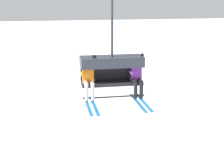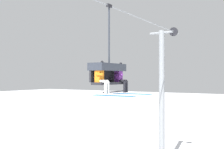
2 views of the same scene
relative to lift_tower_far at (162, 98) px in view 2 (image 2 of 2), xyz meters
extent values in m
cylinder|color=gray|center=(0.00, 0.02, -0.23)|extent=(0.36, 0.36, 9.21)
cylinder|color=gray|center=(0.00, 0.02, 4.22)|extent=(0.16, 1.60, 0.16)
cylinder|color=black|center=(0.00, -0.78, 4.22)|extent=(0.08, 0.56, 0.56)
cylinder|color=gray|center=(-8.58, -0.78, 4.22)|extent=(19.16, 0.05, 0.05)
cube|color=#232328|center=(-7.61, -0.78, 1.08)|extent=(1.82, 0.48, 0.10)
cube|color=#232328|center=(-7.61, -0.50, 1.36)|extent=(1.82, 0.08, 0.45)
cube|color=#2D333D|center=(-7.61, -0.72, 1.73)|extent=(1.86, 0.68, 0.30)
cylinder|color=black|center=(-7.61, -1.10, 0.75)|extent=(1.82, 0.04, 0.04)
cylinder|color=#2D333D|center=(-7.61, -0.78, 3.03)|extent=(0.07, 0.07, 2.29)
cube|color=black|center=(-7.61, -0.78, 4.22)|extent=(0.28, 0.12, 0.12)
cube|color=orange|center=(-8.34, -0.80, 1.39)|extent=(0.32, 0.22, 0.52)
sphere|color=maroon|center=(-8.34, -0.80, 1.75)|extent=(0.22, 0.22, 0.22)
ellipsoid|color=black|center=(-8.34, -0.91, 1.75)|extent=(0.17, 0.04, 0.08)
cylinder|color=silver|center=(-8.42, -0.97, 1.17)|extent=(0.11, 0.34, 0.11)
cylinder|color=silver|center=(-8.25, -0.97, 1.17)|extent=(0.11, 0.34, 0.11)
cylinder|color=silver|center=(-8.42, -1.14, 0.93)|extent=(0.11, 0.11, 0.48)
cylinder|color=silver|center=(-8.25, -1.14, 0.93)|extent=(0.11, 0.11, 0.48)
cube|color=#1E6BB2|center=(-8.42, -1.44, 0.64)|extent=(0.09, 1.70, 0.02)
cube|color=#1E6BB2|center=(-8.25, -1.44, 0.64)|extent=(0.09, 1.70, 0.02)
cylinder|color=orange|center=(-8.52, -0.95, 1.43)|extent=(0.09, 0.30, 0.09)
cylinder|color=orange|center=(-8.15, -0.80, 1.74)|extent=(0.09, 0.09, 0.30)
sphere|color=black|center=(-8.15, -0.80, 1.91)|extent=(0.11, 0.11, 0.11)
cube|color=purple|center=(-6.89, -0.80, 1.39)|extent=(0.32, 0.22, 0.52)
sphere|color=silver|center=(-6.89, -0.80, 1.75)|extent=(0.22, 0.22, 0.22)
ellipsoid|color=black|center=(-6.89, -0.91, 1.75)|extent=(0.17, 0.04, 0.08)
cylinder|color=black|center=(-6.98, -0.97, 1.17)|extent=(0.11, 0.34, 0.11)
cylinder|color=black|center=(-6.80, -0.97, 1.17)|extent=(0.11, 0.34, 0.11)
cylinder|color=black|center=(-6.98, -1.14, 0.93)|extent=(0.11, 0.11, 0.48)
cylinder|color=black|center=(-6.80, -1.14, 0.93)|extent=(0.11, 0.11, 0.48)
cube|color=#1E6BB2|center=(-6.98, -1.44, 0.64)|extent=(0.09, 1.70, 0.02)
cube|color=#1E6BB2|center=(-6.80, -1.44, 0.64)|extent=(0.09, 1.70, 0.02)
cylinder|color=purple|center=(-7.08, -0.95, 1.43)|extent=(0.09, 0.30, 0.09)
cylinder|color=purple|center=(-6.71, -0.80, 1.74)|extent=(0.09, 0.09, 0.30)
sphere|color=black|center=(-6.71, -0.80, 1.91)|extent=(0.11, 0.11, 0.11)
camera|label=1|loc=(-9.44, -10.53, 3.71)|focal=55.00mm
camera|label=2|loc=(-17.15, -6.87, 1.32)|focal=45.00mm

